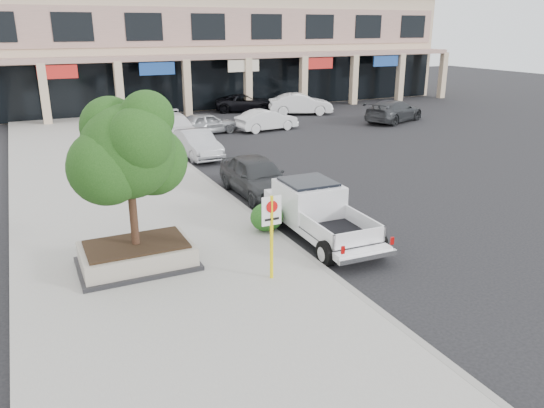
{
  "coord_description": "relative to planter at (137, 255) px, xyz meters",
  "views": [
    {
      "loc": [
        -8.62,
        -12.48,
        6.56
      ],
      "look_at": [
        -1.99,
        1.5,
        1.34
      ],
      "focal_mm": 35.0,
      "sensor_mm": 36.0,
      "label": 1
    }
  ],
  "objects": [
    {
      "name": "ground",
      "position": [
        6.22,
        -1.41,
        -0.48
      ],
      "size": [
        120.0,
        120.0,
        0.0
      ],
      "primitive_type": "plane",
      "color": "black",
      "rests_on": "ground"
    },
    {
      "name": "sidewalk",
      "position": [
        0.72,
        4.59,
        -0.4
      ],
      "size": [
        8.0,
        52.0,
        0.15
      ],
      "primitive_type": "cube",
      "color": "gray",
      "rests_on": "ground"
    },
    {
      "name": "curb",
      "position": [
        4.67,
        4.59,
        -0.4
      ],
      "size": [
        0.2,
        52.0,
        0.15
      ],
      "primitive_type": "cube",
      "color": "gray",
      "rests_on": "ground"
    },
    {
      "name": "strip_mall",
      "position": [
        14.22,
        32.52,
        4.27
      ],
      "size": [
        40.55,
        12.43,
        9.5
      ],
      "color": "#C7AC8C",
      "rests_on": "ground"
    },
    {
      "name": "planter",
      "position": [
        0.0,
        0.0,
        0.0
      ],
      "size": [
        3.2,
        2.2,
        0.68
      ],
      "color": "black",
      "rests_on": "sidewalk"
    },
    {
      "name": "planter_tree",
      "position": [
        0.13,
        0.15,
        2.94
      ],
      "size": [
        2.9,
        2.55,
        4.0
      ],
      "color": "black",
      "rests_on": "planter"
    },
    {
      "name": "no_parking_sign",
      "position": [
        3.08,
        -2.3,
        1.16
      ],
      "size": [
        0.55,
        0.09,
        2.3
      ],
      "color": "yellow",
      "rests_on": "sidewalk"
    },
    {
      "name": "hedge",
      "position": [
        4.42,
        0.9,
        0.14
      ],
      "size": [
        1.1,
        0.99,
        0.93
      ],
      "primitive_type": "ellipsoid",
      "color": "#144112",
      "rests_on": "sidewalk"
    },
    {
      "name": "pickup_truck",
      "position": [
        5.87,
        -0.2,
        0.38
      ],
      "size": [
        2.17,
        5.51,
        1.72
      ],
      "primitive_type": null,
      "rotation": [
        0.0,
        0.0,
        -0.03
      ],
      "color": "white",
      "rests_on": "ground"
    },
    {
      "name": "curb_car_a",
      "position": [
        5.9,
        5.03,
        0.32
      ],
      "size": [
        1.89,
        4.67,
        1.59
      ],
      "primitive_type": "imported",
      "rotation": [
        0.0,
        0.0,
        0.0
      ],
      "color": "#2B2D30",
      "rests_on": "ground"
    },
    {
      "name": "curb_car_b",
      "position": [
        5.69,
        12.38,
        0.23
      ],
      "size": [
        1.7,
        4.37,
        1.42
      ],
      "primitive_type": "imported",
      "rotation": [
        0.0,
        0.0,
        0.05
      ],
      "color": "#A5A7AD",
      "rests_on": "ground"
    },
    {
      "name": "curb_car_c",
      "position": [
        5.69,
        16.81,
        0.32
      ],
      "size": [
        2.34,
        5.53,
        1.59
      ],
      "primitive_type": "imported",
      "rotation": [
        0.0,
        0.0,
        -0.02
      ],
      "color": "white",
      "rests_on": "ground"
    },
    {
      "name": "curb_car_d",
      "position": [
        5.95,
        22.29,
        0.34
      ],
      "size": [
        3.02,
        5.99,
        1.62
      ],
      "primitive_type": "imported",
      "rotation": [
        0.0,
        0.0,
        0.06
      ],
      "color": "black",
      "rests_on": "ground"
    },
    {
      "name": "lot_car_a",
      "position": [
        8.22,
        18.24,
        0.2
      ],
      "size": [
        4.14,
        2.09,
        1.35
      ],
      "primitive_type": "imported",
      "rotation": [
        0.0,
        0.0,
        1.7
      ],
      "color": "#9B9EA2",
      "rests_on": "ground"
    },
    {
      "name": "lot_car_b",
      "position": [
        12.15,
        17.64,
        0.21
      ],
      "size": [
        4.3,
        1.96,
        1.37
      ],
      "primitive_type": "imported",
      "rotation": [
        0.0,
        0.0,
        1.7
      ],
      "color": "silver",
      "rests_on": "ground"
    },
    {
      "name": "lot_car_c",
      "position": [
        21.76,
        16.72,
        0.3
      ],
      "size": [
        5.8,
        4.09,
        1.56
      ],
      "primitive_type": "imported",
      "rotation": [
        0.0,
        0.0,
        1.97
      ],
      "color": "#2D2F32",
      "rests_on": "ground"
    },
    {
      "name": "lot_car_d",
      "position": [
        14.05,
        25.74,
        0.21
      ],
      "size": [
        5.41,
        3.9,
        1.37
      ],
      "primitive_type": "imported",
      "rotation": [
        0.0,
        0.0,
        1.2
      ],
      "color": "black",
      "rests_on": "ground"
    },
    {
      "name": "lot_car_e",
      "position": [
        18.87,
        25.89,
        0.2
      ],
      "size": [
        4.3,
        2.85,
        1.36
      ],
      "primitive_type": "imported",
      "rotation": [
        0.0,
        0.0,
        1.23
      ],
      "color": "#9DA0A5",
      "rests_on": "ground"
    },
    {
      "name": "lot_car_f",
      "position": [
        17.3,
        22.54,
        0.32
      ],
      "size": [
        5.14,
        3.21,
        1.6
      ],
      "primitive_type": "imported",
      "rotation": [
        0.0,
        0.0,
        1.23
      ],
      "color": "silver",
      "rests_on": "ground"
    }
  ]
}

